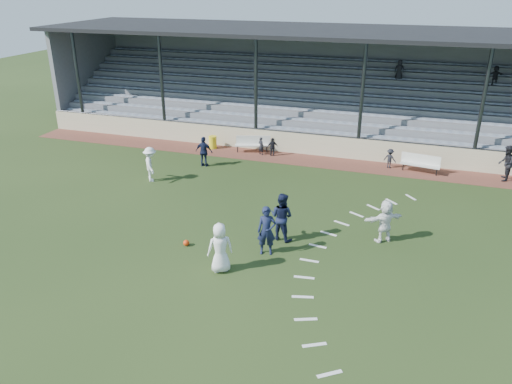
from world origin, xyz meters
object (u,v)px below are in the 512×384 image
at_px(football, 186,243).
at_px(player_white_lead, 220,248).
at_px(player_navy_lead, 267,231).
at_px(trash_bin, 213,142).
at_px(bench_left, 253,142).
at_px(bench_right, 420,162).
at_px(official, 506,163).

height_order(football, player_white_lead, player_white_lead).
bearing_deg(player_navy_lead, football, 171.72).
relative_size(trash_bin, football, 3.17).
xyz_separation_m(trash_bin, player_white_lead, (5.47, -12.41, 0.51)).
height_order(bench_left, bench_right, same).
bearing_deg(football, trash_bin, 107.69).
height_order(bench_right, player_navy_lead, player_navy_lead).
bearing_deg(official, bench_left, -83.41).
bearing_deg(bench_right, player_white_lead, -108.27).
distance_m(bench_right, official, 4.05).
height_order(bench_right, football, bench_right).
xyz_separation_m(bench_left, bench_right, (9.36, -0.44, 0.00)).
height_order(football, player_navy_lead, player_navy_lead).
xyz_separation_m(football, player_white_lead, (1.90, -1.22, 0.79)).
bearing_deg(player_white_lead, official, -164.21).
relative_size(bench_left, trash_bin, 2.73).
height_order(trash_bin, official, official).
relative_size(football, player_navy_lead, 0.12).
xyz_separation_m(bench_left, player_white_lead, (3.00, -12.54, 0.32)).
xyz_separation_m(bench_left, player_navy_lead, (4.17, -10.91, 0.35)).
bearing_deg(trash_bin, football, -72.31).
height_order(bench_right, player_white_lead, player_white_lead).
xyz_separation_m(player_white_lead, player_navy_lead, (1.17, 1.62, 0.03)).
relative_size(bench_left, football, 8.66).
relative_size(trash_bin, official, 0.41).
distance_m(bench_right, player_white_lead, 13.67).
xyz_separation_m(trash_bin, football, (3.57, -11.19, -0.27)).
distance_m(bench_right, player_navy_lead, 11.69).
distance_m(bench_left, player_white_lead, 12.90).
bearing_deg(player_navy_lead, trash_bin, 105.86).
relative_size(football, official, 0.13).
bearing_deg(football, player_white_lead, -32.60).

